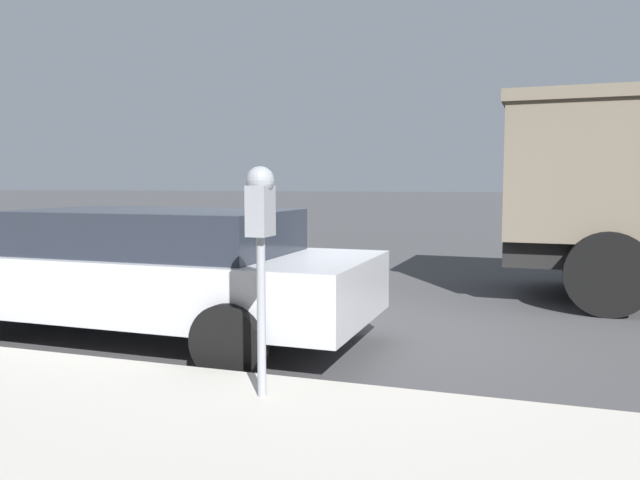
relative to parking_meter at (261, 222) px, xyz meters
name	(u,v)px	position (x,y,z in m)	size (l,w,h in m)	color
ground_plane	(285,326)	(2.66, 0.88, -1.36)	(220.00, 220.00, 0.00)	#424244
parking_meter	(261,222)	(0.00, 0.00, 0.00)	(0.21, 0.19, 1.57)	gray
car_silver	(143,269)	(1.66, 2.05, -0.63)	(2.13, 4.89, 1.35)	#B7BABF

